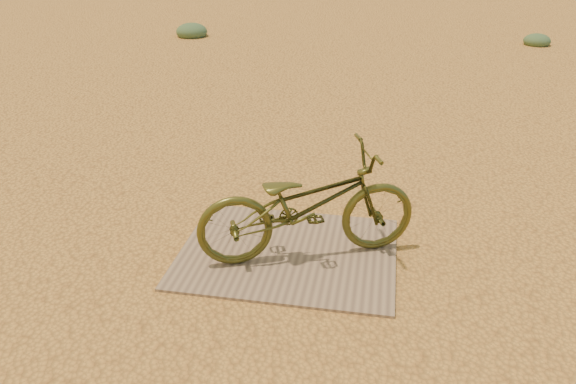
# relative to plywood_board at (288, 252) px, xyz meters

# --- Properties ---
(ground) EXTENTS (120.00, 120.00, 0.00)m
(ground) POSITION_rel_plywood_board_xyz_m (-0.49, -0.21, -0.01)
(ground) COLOR #C58E3F
(ground) RESTS_ON ground
(plywood_board) EXTENTS (1.62, 1.28, 0.02)m
(plywood_board) POSITION_rel_plywood_board_xyz_m (0.00, 0.00, 0.00)
(plywood_board) COLOR #866E56
(plywood_board) RESTS_ON ground
(bicycle) EXTENTS (1.71, 1.13, 0.85)m
(bicycle) POSITION_rel_plywood_board_xyz_m (0.15, -0.02, 0.44)
(bicycle) COLOR #444519
(bicycle) RESTS_ON plywood_board
(kale_a) EXTENTS (0.65, 0.65, 0.36)m
(kale_a) POSITION_rel_plywood_board_xyz_m (-3.54, 8.01, -0.01)
(kale_a) COLOR #466341
(kale_a) RESTS_ON ground
(kale_b) EXTENTS (0.52, 0.52, 0.28)m
(kale_b) POSITION_rel_plywood_board_xyz_m (3.48, 8.42, -0.01)
(kale_b) COLOR #466341
(kale_b) RESTS_ON ground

